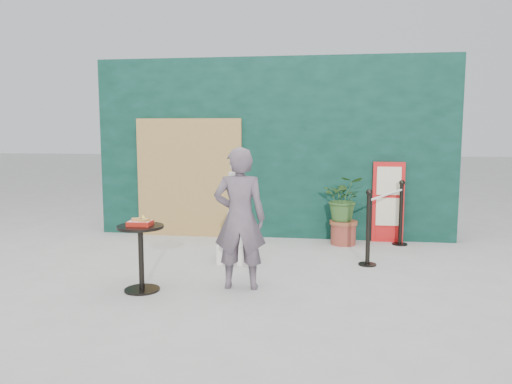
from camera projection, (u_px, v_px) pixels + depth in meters
name	position (u px, v px, depth m)	size (l,w,h in m)	color
ground	(240.00, 295.00, 5.49)	(60.00, 60.00, 0.00)	#ADAAA5
back_wall	(273.00, 148.00, 8.40)	(6.00, 0.30, 3.00)	black
bamboo_fence	(189.00, 178.00, 8.46)	(1.80, 0.08, 2.00)	tan
woman	(240.00, 218.00, 5.66)	(0.59, 0.39, 1.63)	slate
menu_board	(388.00, 202.00, 8.04)	(0.50, 0.07, 1.30)	red
statue	(237.00, 220.00, 6.85)	(0.55, 0.55, 1.41)	white
cafe_table	(141.00, 248.00, 5.60)	(0.52, 0.52, 0.75)	black
food_basket	(140.00, 222.00, 5.57)	(0.26, 0.19, 0.11)	red
planter	(344.00, 205.00, 7.86)	(0.65, 0.56, 1.10)	brown
stanchion_barrier	(386.00, 221.00, 7.25)	(0.84, 1.54, 1.03)	black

